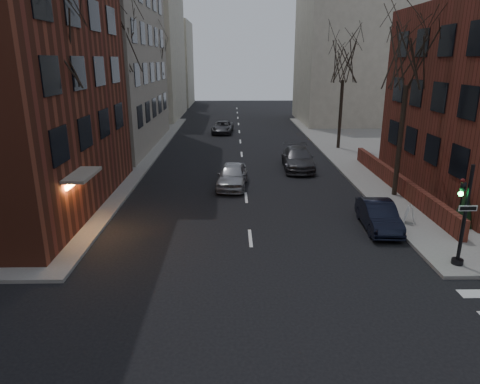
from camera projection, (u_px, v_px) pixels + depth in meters
name	position (u px, v px, depth m)	size (l,w,h in m)	color
low_wall_right	(397.00, 182.00, 26.19)	(0.35, 16.00, 1.00)	maroon
building_distant_la	(127.00, 50.00, 57.65)	(14.00, 16.00, 18.00)	beige
building_distant_ra	(357.00, 58.00, 53.70)	(14.00, 14.00, 16.00)	beige
building_distant_lb	(162.00, 64.00, 74.51)	(10.00, 12.00, 14.00)	beige
traffic_signal	(462.00, 222.00, 16.24)	(0.76, 0.44, 4.00)	black
tree_left_a	(50.00, 44.00, 18.78)	(4.18, 4.18, 10.26)	#2D231C
tree_left_b	(118.00, 43.00, 30.10)	(4.40, 4.40, 10.80)	#2D231C
tree_left_c	(154.00, 57.00, 43.73)	(3.96, 3.96, 9.72)	#2D231C
tree_right_a	(410.00, 55.00, 23.04)	(3.96, 3.96, 9.72)	#2D231C
tree_right_b	(344.00, 62.00, 36.53)	(3.74, 3.74, 9.18)	#2D231C
streetlamp_near	(118.00, 117.00, 27.68)	(0.36, 0.36, 6.28)	black
streetlamp_far	(164.00, 93.00, 46.78)	(0.36, 0.36, 6.28)	black
parked_sedan	(379.00, 216.00, 20.47)	(1.40, 4.02, 1.33)	black
car_lane_silver	(232.00, 175.00, 27.16)	(1.79, 4.45, 1.52)	#999A9E
car_lane_gray	(298.00, 159.00, 31.67)	(2.17, 5.35, 1.55)	#39383D
car_lane_far	(223.00, 127.00, 47.13)	(2.14, 4.65, 1.29)	#3D3D41
sandwich_board	(409.00, 214.00, 20.92)	(0.37, 0.52, 0.84)	silver
evergreen_shrub	(465.00, 207.00, 20.40)	(1.10, 1.10, 1.83)	black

